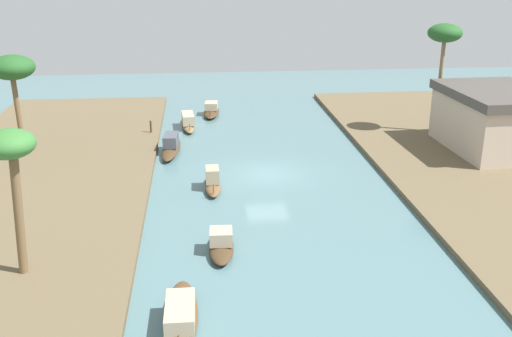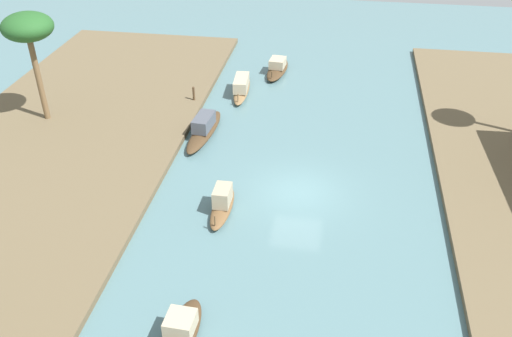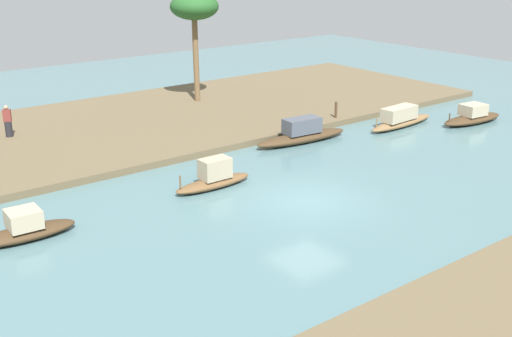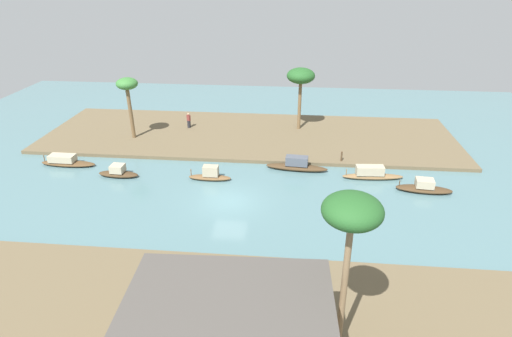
{
  "view_description": "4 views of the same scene",
  "coord_description": "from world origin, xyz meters",
  "px_view_note": "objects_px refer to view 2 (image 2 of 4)",
  "views": [
    {
      "loc": [
        33.02,
        -4.02,
        12.24
      ],
      "look_at": [
        1.49,
        -0.83,
        0.92
      ],
      "focal_mm": 41.66,
      "sensor_mm": 36.0,
      "label": 1
    },
    {
      "loc": [
        22.8,
        1.58,
        15.75
      ],
      "look_at": [
        -0.13,
        -2.1,
        1.09
      ],
      "focal_mm": 40.11,
      "sensor_mm": 36.0,
      "label": 2
    },
    {
      "loc": [
        15.45,
        16.81,
        9.25
      ],
      "look_at": [
        0.02,
        -3.17,
        0.43
      ],
      "focal_mm": 45.48,
      "sensor_mm": 36.0,
      "label": 3
    },
    {
      "loc": [
        -4.68,
        27.27,
        15.6
      ],
      "look_at": [
        -1.68,
        -3.29,
        1.19
      ],
      "focal_mm": 30.33,
      "sensor_mm": 36.0,
      "label": 4
    }
  ],
  "objects_px": {
    "sampan_foreground": "(277,68)",
    "sampan_with_tall_canopy": "(204,129)",
    "palm_tree_left_near": "(28,29)",
    "sampan_open_hull": "(222,203)",
    "sampan_near_left_bank": "(181,331)",
    "sampan_with_red_awning": "(242,86)",
    "mooring_post": "(194,94)"
  },
  "relations": [
    {
      "from": "sampan_with_tall_canopy",
      "to": "sampan_with_red_awning",
      "type": "height_order",
      "value": "sampan_with_tall_canopy"
    },
    {
      "from": "sampan_with_tall_canopy",
      "to": "sampan_open_hull",
      "type": "bearing_deg",
      "value": 24.86
    },
    {
      "from": "sampan_with_red_awning",
      "to": "mooring_post",
      "type": "height_order",
      "value": "mooring_post"
    },
    {
      "from": "sampan_foreground",
      "to": "sampan_with_tall_canopy",
      "type": "bearing_deg",
      "value": -11.78
    },
    {
      "from": "sampan_open_hull",
      "to": "sampan_foreground",
      "type": "bearing_deg",
      "value": 178.41
    },
    {
      "from": "sampan_near_left_bank",
      "to": "mooring_post",
      "type": "distance_m",
      "value": 18.77
    },
    {
      "from": "palm_tree_left_near",
      "to": "sampan_open_hull",
      "type": "bearing_deg",
      "value": 59.96
    },
    {
      "from": "sampan_near_left_bank",
      "to": "sampan_with_red_awning",
      "type": "relative_size",
      "value": 0.68
    },
    {
      "from": "sampan_with_red_awning",
      "to": "palm_tree_left_near",
      "type": "distance_m",
      "value": 13.22
    },
    {
      "from": "sampan_with_tall_canopy",
      "to": "sampan_open_hull",
      "type": "xyz_separation_m",
      "value": [
        6.88,
        2.52,
        -0.0
      ]
    },
    {
      "from": "mooring_post",
      "to": "palm_tree_left_near",
      "type": "height_order",
      "value": "palm_tree_left_near"
    },
    {
      "from": "sampan_open_hull",
      "to": "palm_tree_left_near",
      "type": "distance_m",
      "value": 14.86
    },
    {
      "from": "sampan_with_tall_canopy",
      "to": "sampan_foreground",
      "type": "relative_size",
      "value": 1.24
    },
    {
      "from": "sampan_foreground",
      "to": "mooring_post",
      "type": "distance_m",
      "value": 7.41
    },
    {
      "from": "sampan_open_hull",
      "to": "palm_tree_left_near",
      "type": "bearing_deg",
      "value": -120.14
    },
    {
      "from": "sampan_near_left_bank",
      "to": "sampan_foreground",
      "type": "relative_size",
      "value": 0.79
    },
    {
      "from": "sampan_foreground",
      "to": "palm_tree_left_near",
      "type": "relative_size",
      "value": 0.68
    },
    {
      "from": "palm_tree_left_near",
      "to": "sampan_with_tall_canopy",
      "type": "bearing_deg",
      "value": 89.55
    },
    {
      "from": "sampan_open_hull",
      "to": "sampan_with_red_awning",
      "type": "relative_size",
      "value": 0.7
    },
    {
      "from": "sampan_with_red_awning",
      "to": "palm_tree_left_near",
      "type": "relative_size",
      "value": 0.79
    },
    {
      "from": "sampan_near_left_bank",
      "to": "sampan_open_hull",
      "type": "height_order",
      "value": "sampan_open_hull"
    },
    {
      "from": "sampan_foreground",
      "to": "palm_tree_left_near",
      "type": "height_order",
      "value": "palm_tree_left_near"
    },
    {
      "from": "sampan_with_red_awning",
      "to": "sampan_near_left_bank",
      "type": "bearing_deg",
      "value": 0.38
    },
    {
      "from": "sampan_near_left_bank",
      "to": "sampan_with_tall_canopy",
      "type": "relative_size",
      "value": 0.64
    },
    {
      "from": "sampan_with_tall_canopy",
      "to": "sampan_foreground",
      "type": "xyz_separation_m",
      "value": [
        -9.68,
        2.95,
        -0.07
      ]
    },
    {
      "from": "mooring_post",
      "to": "sampan_near_left_bank",
      "type": "bearing_deg",
      "value": 12.99
    },
    {
      "from": "sampan_near_left_bank",
      "to": "mooring_post",
      "type": "bearing_deg",
      "value": -164.54
    },
    {
      "from": "sampan_open_hull",
      "to": "sampan_with_red_awning",
      "type": "xyz_separation_m",
      "value": [
        -12.91,
        -1.46,
        0.01
      ]
    },
    {
      "from": "sampan_open_hull",
      "to": "sampan_with_red_awning",
      "type": "distance_m",
      "value": 12.99
    },
    {
      "from": "sampan_near_left_bank",
      "to": "sampan_with_red_awning",
      "type": "distance_m",
      "value": 20.55
    },
    {
      "from": "mooring_post",
      "to": "palm_tree_left_near",
      "type": "bearing_deg",
      "value": -64.79
    },
    {
      "from": "sampan_open_hull",
      "to": "sampan_foreground",
      "type": "xyz_separation_m",
      "value": [
        -16.57,
        0.43,
        -0.07
      ]
    }
  ]
}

